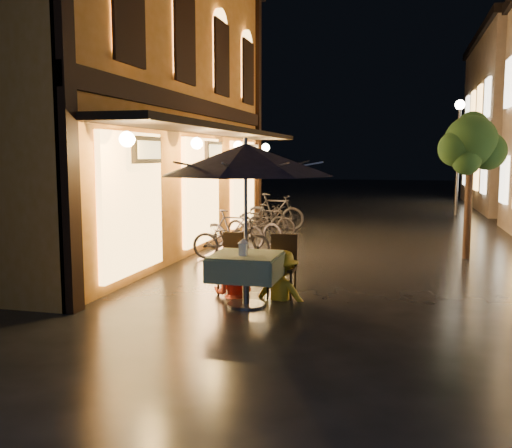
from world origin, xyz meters
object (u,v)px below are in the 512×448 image
(patio_umbrella, at_px, (246,160))
(table_lantern, at_px, (243,246))
(person_yellow, at_px, (282,251))
(bicycle_0, at_px, (231,239))
(person_orange, at_px, (234,252))
(cafe_table, at_px, (246,267))

(patio_umbrella, bearing_deg, table_lantern, -90.00)
(patio_umbrella, height_order, table_lantern, patio_umbrella)
(table_lantern, relative_size, person_yellow, 0.17)
(table_lantern, relative_size, bicycle_0, 0.15)
(person_orange, height_order, bicycle_0, person_orange)
(cafe_table, xyz_separation_m, person_orange, (-0.35, 0.57, 0.11))
(person_orange, relative_size, bicycle_0, 0.83)
(patio_umbrella, relative_size, person_yellow, 1.72)
(cafe_table, height_order, table_lantern, table_lantern)
(patio_umbrella, bearing_deg, cafe_table, 180.00)
(cafe_table, distance_m, person_yellow, 0.72)
(cafe_table, bearing_deg, person_orange, 121.85)
(table_lantern, bearing_deg, patio_umbrella, 90.00)
(cafe_table, bearing_deg, person_yellow, 53.90)
(table_lantern, bearing_deg, cafe_table, 90.00)
(cafe_table, relative_size, person_yellow, 0.67)
(patio_umbrella, xyz_separation_m, person_yellow, (0.42, 0.57, -1.41))
(person_yellow, bearing_deg, person_orange, 9.85)
(person_orange, distance_m, bicycle_0, 3.13)
(bicycle_0, bearing_deg, patio_umbrella, -163.85)
(cafe_table, height_order, person_orange, person_orange)
(person_yellow, height_order, bicycle_0, person_yellow)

